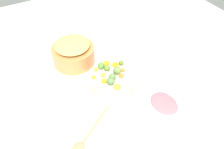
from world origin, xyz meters
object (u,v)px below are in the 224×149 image
object	(u,v)px
serving_bowl_carrots	(112,81)
metal_pot	(74,55)
ham_plate	(167,104)
wooden_spoon	(84,141)

from	to	relation	value
serving_bowl_carrots	metal_pot	xyz separation A→B (m)	(-0.29, -0.11, 0.02)
serving_bowl_carrots	ham_plate	bearing A→B (deg)	35.66
serving_bowl_carrots	ham_plate	size ratio (longest dim) A/B	1.05
metal_pot	ham_plate	world-z (taller)	metal_pot
wooden_spoon	metal_pot	bearing A→B (deg)	161.85
metal_pot	serving_bowl_carrots	bearing A→B (deg)	20.12
ham_plate	wooden_spoon	bearing A→B (deg)	-91.96
metal_pot	ham_plate	xyz separation A→B (m)	(0.55, 0.29, -0.05)
ham_plate	serving_bowl_carrots	bearing A→B (deg)	-144.34
serving_bowl_carrots	wooden_spoon	world-z (taller)	serving_bowl_carrots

